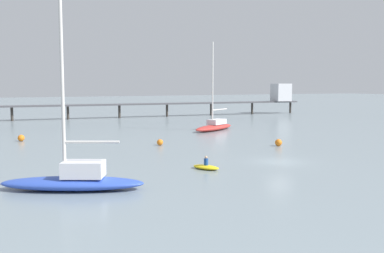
% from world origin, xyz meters
% --- Properties ---
extents(ground_plane, '(400.00, 400.00, 0.00)m').
position_xyz_m(ground_plane, '(0.00, 0.00, 0.00)').
color(ground_plane, gray).
extents(pier, '(84.35, 8.34, 7.03)m').
position_xyz_m(pier, '(16.82, 54.93, 3.67)').
color(pier, '#4C4C51').
rests_on(pier, ground_plane).
extents(sailboat_red, '(9.39, 7.03, 13.32)m').
position_xyz_m(sailboat_red, '(6.90, 26.53, 0.78)').
color(sailboat_red, red).
rests_on(sailboat_red, ground_plane).
extents(sailboat_blue, '(9.97, 6.41, 14.23)m').
position_xyz_m(sailboat_blue, '(-19.10, -3.19, 0.83)').
color(sailboat_blue, '#2D4CB7').
rests_on(sailboat_blue, ground_plane).
extents(dinghy_yellow, '(2.21, 2.74, 1.14)m').
position_xyz_m(dinghy_yellow, '(-7.75, -0.41, 0.22)').
color(dinghy_yellow, yellow).
rests_on(dinghy_yellow, ground_plane).
extents(mooring_buoy_inner, '(0.72, 0.72, 0.72)m').
position_xyz_m(mooring_buoy_inner, '(-6.35, 14.61, 0.36)').
color(mooring_buoy_inner, orange).
rests_on(mooring_buoy_inner, ground_plane).
extents(mooring_buoy_mid, '(0.81, 0.81, 0.81)m').
position_xyz_m(mooring_buoy_mid, '(5.88, 8.46, 0.41)').
color(mooring_buoy_mid, orange).
rests_on(mooring_buoy_mid, ground_plane).
extents(mooring_buoy_far, '(0.82, 0.82, 0.82)m').
position_xyz_m(mooring_buoy_far, '(-20.84, 25.17, 0.41)').
color(mooring_buoy_far, orange).
rests_on(mooring_buoy_far, ground_plane).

